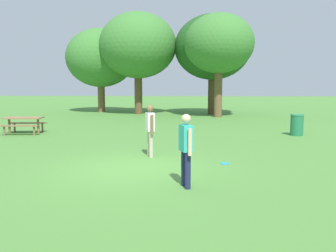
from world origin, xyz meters
TOP-DOWN VIEW (x-y plane):
  - ground_plane at (0.00, 0.00)m, footprint 120.00×120.00m
  - person_thrower at (0.36, 1.61)m, footprint 0.33×0.58m
  - person_catcher at (1.51, -1.69)m, footprint 0.33×0.58m
  - frisbee at (2.62, 0.68)m, footprint 0.25×0.25m
  - picnic_table_near at (-6.05, 6.49)m, footprint 1.81×1.56m
  - trash_can_beside_table at (6.43, 6.60)m, footprint 0.59×0.59m
  - tree_tall_left at (-5.63, 19.60)m, footprint 5.60×5.60m
  - tree_broad_center at (-2.26, 17.73)m, footprint 5.85×5.85m
  - tree_far_right at (3.37, 17.70)m, footprint 5.72×5.72m
  - tree_slender_mid at (3.66, 15.46)m, footprint 4.80×4.80m

SIDE VIEW (x-z plane):
  - ground_plane at x=0.00m, z-range 0.00..0.00m
  - frisbee at x=2.62m, z-range 0.00..0.03m
  - trash_can_beside_table at x=6.43m, z-range 0.00..0.96m
  - picnic_table_near at x=-6.05m, z-range 0.18..0.95m
  - person_thrower at x=0.36m, z-range 0.12..1.76m
  - person_catcher at x=1.51m, z-range 0.12..1.76m
  - tree_tall_left at x=-5.63m, z-range 1.01..7.83m
  - tree_far_right at x=3.37m, z-range 1.28..8.77m
  - tree_slender_mid at x=3.66m, z-range 1.48..8.60m
  - tree_broad_center at x=-2.26m, z-range 1.34..9.05m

